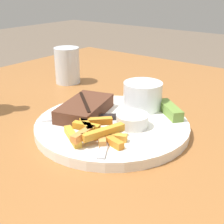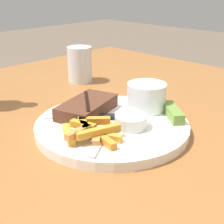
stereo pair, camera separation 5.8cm
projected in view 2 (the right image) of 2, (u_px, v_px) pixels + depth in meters
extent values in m
cube|color=#935B2D|center=(112.00, 139.00, 0.61)|extent=(1.17, 1.16, 0.04)
cylinder|color=#935B2D|center=(110.00, 135.00, 1.43)|extent=(0.06, 0.06, 0.70)
cylinder|color=white|center=(112.00, 127.00, 0.60)|extent=(0.29, 0.29, 0.01)
cylinder|color=white|center=(112.00, 123.00, 0.59)|extent=(0.29, 0.29, 0.00)
cube|color=#512D1E|center=(87.00, 107.00, 0.62)|extent=(0.15, 0.11, 0.03)
cube|color=black|center=(87.00, 101.00, 0.62)|extent=(0.08, 0.09, 0.00)
cube|color=orange|center=(94.00, 121.00, 0.56)|extent=(0.05, 0.05, 0.01)
cube|color=gold|center=(82.00, 121.00, 0.55)|extent=(0.05, 0.07, 0.01)
cube|color=orange|center=(78.00, 132.00, 0.51)|extent=(0.05, 0.02, 0.01)
cube|color=orange|center=(105.00, 131.00, 0.54)|extent=(0.06, 0.03, 0.01)
cube|color=gold|center=(99.00, 131.00, 0.51)|extent=(0.08, 0.04, 0.01)
cube|color=orange|center=(101.00, 137.00, 0.52)|extent=(0.03, 0.08, 0.01)
cube|color=gold|center=(105.00, 136.00, 0.52)|extent=(0.03, 0.06, 0.01)
cube|color=gold|center=(69.00, 134.00, 0.53)|extent=(0.04, 0.06, 0.01)
cube|color=orange|center=(82.00, 125.00, 0.54)|extent=(0.02, 0.05, 0.01)
cube|color=#D58841|center=(97.00, 137.00, 0.52)|extent=(0.05, 0.05, 0.01)
cylinder|color=white|center=(147.00, 97.00, 0.64)|extent=(0.08, 0.08, 0.06)
cylinder|color=beige|center=(147.00, 87.00, 0.63)|extent=(0.07, 0.07, 0.01)
cylinder|color=silver|center=(131.00, 121.00, 0.57)|extent=(0.06, 0.06, 0.02)
cylinder|color=black|center=(131.00, 117.00, 0.56)|extent=(0.05, 0.05, 0.01)
cube|color=olive|center=(173.00, 112.00, 0.61)|extent=(0.07, 0.08, 0.02)
cube|color=#B7B7BC|center=(100.00, 142.00, 0.51)|extent=(0.09, 0.06, 0.00)
cube|color=#B7B7BC|center=(112.00, 125.00, 0.57)|extent=(0.03, 0.02, 0.00)
cube|color=#B7B7BC|center=(110.00, 125.00, 0.57)|extent=(0.03, 0.02, 0.00)
cube|color=#B7B7BC|center=(107.00, 125.00, 0.57)|extent=(0.03, 0.02, 0.00)
cube|color=#B7B7BC|center=(72.00, 117.00, 0.61)|extent=(0.08, 0.10, 0.00)
cube|color=black|center=(114.00, 117.00, 0.60)|extent=(0.05, 0.05, 0.01)
cylinder|color=silver|center=(80.00, 64.00, 0.87)|extent=(0.07, 0.07, 0.10)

